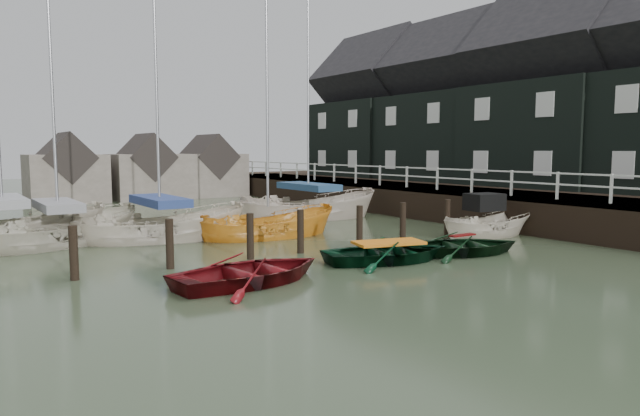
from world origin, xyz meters
TOP-DOWN VIEW (x-y plane):
  - ground at (0.00, 0.00)m, footprint 120.00×120.00m
  - pier at (9.48, 10.00)m, footprint 3.04×32.00m
  - land_strip at (15.00, 10.00)m, footprint 14.00×38.00m
  - quay_houses at (14.99, 8.66)m, footprint 6.52×28.14m
  - mooring_pilings at (-1.11, 3.00)m, footprint 13.72×0.22m
  - far_sheds at (0.83, 26.00)m, footprint 14.00×4.08m
  - rowboat_red at (-4.42, 0.18)m, footprint 4.41×3.35m
  - rowboat_green at (0.22, 0.36)m, footprint 4.53×3.73m
  - rowboat_dkgreen at (2.98, -0.03)m, footprint 4.60×3.95m
  - motorboat at (6.54, 1.91)m, footprint 4.23×2.09m
  - sailboat_a at (-7.34, 9.00)m, footprint 6.38×3.97m
  - sailboat_b at (-4.06, 8.10)m, footprint 6.63×3.73m
  - sailboat_c at (-0.41, 6.55)m, footprint 5.68×2.74m
  - sailboat_d at (3.95, 10.46)m, footprint 7.21×4.44m
  - sailboat_e at (-8.92, 10.09)m, footprint 7.08×4.09m

SIDE VIEW (x-z plane):
  - ground at x=0.00m, z-range 0.00..0.00m
  - land_strip at x=15.00m, z-range -0.75..0.75m
  - rowboat_red at x=-4.42m, z-range -0.43..0.43m
  - rowboat_green at x=0.22m, z-range -0.41..0.41m
  - rowboat_dkgreen at x=2.98m, z-range -0.40..0.40m
  - sailboat_c at x=-0.41m, z-range -5.09..5.12m
  - sailboat_e at x=-8.92m, z-range -4.78..4.90m
  - sailboat_d at x=3.95m, z-range -5.75..5.87m
  - sailboat_a at x=-7.34m, z-range -5.45..5.59m
  - sailboat_b at x=-4.06m, z-range -6.04..6.17m
  - motorboat at x=6.54m, z-range -1.11..1.32m
  - mooring_pilings at x=-1.11m, z-range -0.40..1.40m
  - pier at x=9.48m, z-range -0.64..2.06m
  - far_sheds at x=0.83m, z-range -0.34..4.06m
  - quay_houses at x=14.99m, z-range 0.68..10.68m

